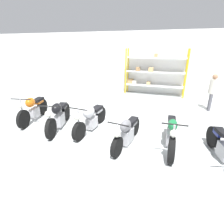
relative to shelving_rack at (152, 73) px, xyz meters
name	(u,v)px	position (x,y,z in m)	size (l,w,h in m)	color
ground_plane	(108,136)	(-0.70, -5.78, -1.31)	(30.00, 30.00, 0.00)	#B2B7B7
back_wall	(142,63)	(-0.70, 0.36, 0.49)	(30.00, 0.08, 3.60)	white
shelving_rack	(152,73)	(0.00, 0.00, 0.00)	(3.45, 0.63, 2.64)	gold
motorcycle_orange	(33,109)	(-3.88, -5.49, -0.82)	(0.75, 2.02, 1.08)	black
motorcycle_black	(59,116)	(-2.55, -5.77, -0.83)	(0.84, 2.14, 1.08)	black
motorcycle_silver	(91,118)	(-1.41, -5.57, -0.84)	(0.62, 2.12, 1.04)	black
motorcycle_grey	(127,132)	(0.00, -6.11, -0.89)	(0.60, 1.93, 0.94)	black
motorcycle_green	(171,133)	(1.23, -5.86, -0.85)	(0.61, 2.09, 1.04)	black
person_browsing	(212,90)	(2.85, -2.01, -0.35)	(0.34, 0.34, 1.64)	#595960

